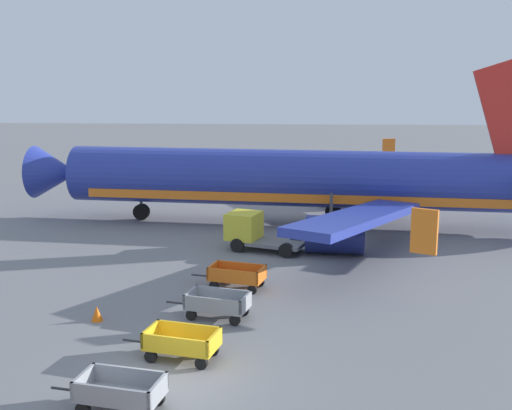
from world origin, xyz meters
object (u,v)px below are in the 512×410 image
baggage_cart_third_in_row (182,343)px  baggage_cart_far_end (237,276)px  baggage_cart_fourth_in_row (217,304)px  traffic_cone_near_plane (97,313)px  baggage_cart_second_in_row (120,392)px  service_truck_beside_carts (252,230)px  airplane (310,180)px

baggage_cart_third_in_row → baggage_cart_far_end: 7.80m
baggage_cart_third_in_row → baggage_cart_fourth_in_row: bearing=78.6°
baggage_cart_third_in_row → traffic_cone_near_plane: size_ratio=5.92×
baggage_cart_fourth_in_row → traffic_cone_near_plane: 4.89m
baggage_cart_second_in_row → baggage_cart_fourth_in_row: same height
baggage_cart_fourth_in_row → service_truck_beside_carts: 10.67m
baggage_cart_second_in_row → traffic_cone_near_plane: size_ratio=5.92×
service_truck_beside_carts → baggage_cart_far_end: bearing=-92.1°
baggage_cart_third_in_row → airplane: bearing=76.6°
baggage_cart_far_end → traffic_cone_near_plane: baggage_cart_far_end is taller
baggage_cart_third_in_row → baggage_cart_fourth_in_row: 4.01m
airplane → service_truck_beside_carts: 7.25m
baggage_cart_fourth_in_row → baggage_cart_third_in_row: bearing=-101.4°
baggage_cart_second_in_row → baggage_cart_fourth_in_row: 7.81m
airplane → baggage_cart_second_in_row: (-6.12, -24.27, -2.45)m
airplane → baggage_cart_far_end: 13.69m
airplane → baggage_cart_third_in_row: bearing=-103.4°
airplane → traffic_cone_near_plane: bearing=-117.4°
baggage_cart_fourth_in_row → baggage_cart_far_end: size_ratio=1.00×
baggage_cart_second_in_row → baggage_cart_far_end: (2.45, 11.31, 0.00)m
baggage_cart_third_in_row → traffic_cone_near_plane: 5.26m
baggage_cart_far_end → airplane: bearing=74.2°
airplane → baggage_cart_third_in_row: (-4.91, -20.66, -2.45)m
airplane → baggage_cart_far_end: (-3.67, -12.96, -2.45)m
baggage_cart_far_end → service_truck_beside_carts: bearing=87.9°
baggage_cart_fourth_in_row → airplane: bearing=76.2°
airplane → baggage_cart_fourth_in_row: airplane is taller
baggage_cart_fourth_in_row → service_truck_beside_carts: service_truck_beside_carts is taller
baggage_cart_third_in_row → baggage_cart_far_end: bearing=80.8°
baggage_cart_third_in_row → service_truck_beside_carts: size_ratio=0.76×
service_truck_beside_carts → baggage_cart_third_in_row: bearing=-95.8°
baggage_cart_far_end → traffic_cone_near_plane: size_ratio=5.92×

